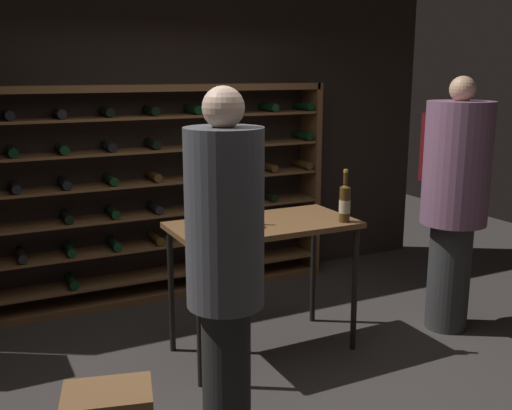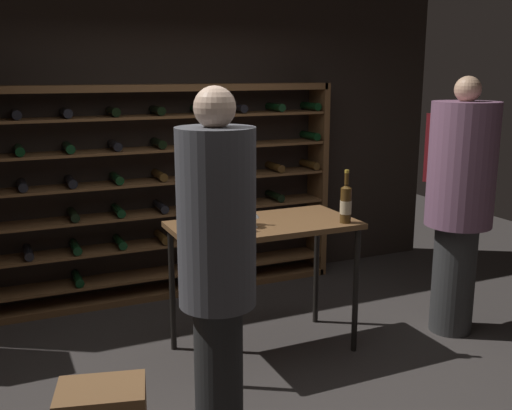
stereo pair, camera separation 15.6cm
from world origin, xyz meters
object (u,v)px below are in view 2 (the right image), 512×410
Objects in this scene: person_guest_plum_blouse at (460,195)px; wine_bottle_gold_foil at (239,207)px; wine_rack at (159,192)px; wine_bottle_black_capsule at (346,203)px; wine_glass_stemmed_left at (253,214)px; wine_glass_stemmed_right at (243,214)px; tasting_table at (264,236)px; person_bystander_dark_jacket at (217,259)px.

person_guest_plum_blouse is 1.75m from wine_bottle_gold_foil.
wine_rack is 1.43m from wine_bottle_gold_foil.
wine_bottle_black_capsule is 0.68m from wine_glass_stemmed_left.
wine_bottle_gold_foil is 0.19m from wine_glass_stemmed_right.
tasting_table is 0.64m from wine_bottle_black_capsule.
person_guest_plum_blouse reaches higher than wine_bottle_gold_foil.
wine_glass_stemmed_left is (-0.66, 0.15, -0.05)m from wine_bottle_black_capsule.
wine_bottle_gold_foil is (-1.72, 0.33, -0.00)m from person_guest_plum_blouse.
wine_bottle_gold_foil is at bearing 75.13° from wine_glass_stemmed_right.
wine_rack reaches higher than wine_glass_stemmed_right.
wine_rack is 1.61m from wine_glass_stemmed_right.
wine_rack is 20.24× the size of wine_glass_stemmed_right.
tasting_table is 3.86× the size of wine_bottle_gold_foil.
person_guest_plum_blouse reaches higher than wine_glass_stemmed_right.
tasting_table is at bearing -75.10° from wine_rack.
tasting_table is at bearing 119.83° from person_bystander_dark_jacket.
wine_glass_stemmed_right is at bearing 37.36° from person_guest_plum_blouse.
wine_glass_stemmed_left reaches higher than tasting_table.
person_guest_plum_blouse is (1.54, -0.30, 0.23)m from tasting_table.
person_bystander_dark_jacket is 1.08m from wine_glass_stemmed_left.
tasting_table is (0.38, -1.44, -0.09)m from wine_rack.
wine_bottle_gold_foil reaches higher than tasting_table.
person_bystander_dark_jacket reaches higher than wine_bottle_black_capsule.
wine_glass_stemmed_left is (0.10, 0.06, -0.03)m from wine_glass_stemmed_right.
person_guest_plum_blouse reaches higher than person_bystander_dark_jacket.
wine_rack is 8.75× the size of wine_bottle_black_capsule.
wine_rack is at bearing 148.11° from person_bystander_dark_jacket.
tasting_table is at bearing 31.05° from person_guest_plum_blouse.
wine_bottle_gold_foil is 2.68× the size of wine_glass_stemmed_left.
wine_bottle_black_capsule is at bearing 96.87° from person_bystander_dark_jacket.
wine_rack is 2.46m from person_bystander_dark_jacket.
tasting_table is 8.01× the size of wine_glass_stemmed_right.
tasting_table is at bearing 33.46° from wine_glass_stemmed_right.
person_guest_plum_blouse is 1.77m from wine_glass_stemmed_right.
person_guest_plum_blouse is at bearing -3.31° from wine_bottle_black_capsule.
person_bystander_dark_jacket is at bearing -123.86° from wine_glass_stemmed_left.
wine_rack is at bearing 98.14° from wine_bottle_gold_foil.
person_bystander_dark_jacket is 15.53× the size of wine_glass_stemmed_left.
wine_glass_stemmed_right is at bearing 173.29° from wine_bottle_black_capsule.
wine_bottle_black_capsule reaches higher than wine_glass_stemmed_right.
wine_glass_stemmed_right is (-0.23, -0.15, 0.22)m from tasting_table.
wine_rack is at bearing 118.56° from wine_bottle_black_capsule.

